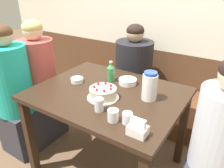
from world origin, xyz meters
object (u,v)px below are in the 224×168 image
object	(u,v)px
glass_shot_small	(99,105)
person_pale_blue_shirt	(133,78)
birthday_cake	(103,93)
water_pitcher	(150,86)
glass_tumbler_short	(127,118)
person_teal_shirt	(218,150)
napkin_holder	(138,129)
bowl_soup_white	(77,80)
soju_bottle	(111,72)
bench_seat	(147,105)
bowl_rice_small	(128,81)
glass_water_tall	(113,115)
person_dark_striped	(15,97)
person_grey_tee	(41,85)

from	to	relation	value
glass_shot_small	person_pale_blue_shirt	xyz separation A→B (m)	(-0.25, 0.96, -0.23)
birthday_cake	water_pitcher	size ratio (longest dim) A/B	1.11
glass_tumbler_short	person_teal_shirt	size ratio (longest dim) A/B	0.06
napkin_holder	person_pale_blue_shirt	distance (m)	1.21
water_pitcher	bowl_soup_white	world-z (taller)	water_pitcher
bowl_soup_white	soju_bottle	bearing A→B (deg)	39.34
bench_seat	soju_bottle	size ratio (longest dim) A/B	11.58
glass_shot_small	birthday_cake	bearing A→B (deg)	116.67
glass_tumbler_short	person_pale_blue_shirt	xyz separation A→B (m)	(-0.47, 0.98, -0.22)
bowl_rice_small	glass_water_tall	distance (m)	0.54
bench_seat	napkin_holder	bearing A→B (deg)	-69.67
bowl_soup_white	person_teal_shirt	xyz separation A→B (m)	(1.15, 0.01, -0.21)
napkin_holder	glass_water_tall	distance (m)	0.19
soju_bottle	napkin_holder	distance (m)	0.75
glass_tumbler_short	person_dark_striped	world-z (taller)	person_dark_striped
glass_shot_small	person_teal_shirt	world-z (taller)	person_teal_shirt
bench_seat	person_dark_striped	size ratio (longest dim) A/B	1.63
glass_water_tall	glass_tumbler_short	distance (m)	0.09
napkin_holder	glass_tumbler_short	xyz separation A→B (m)	(-0.10, 0.07, -0.00)
glass_water_tall	person_grey_tee	size ratio (longest dim) A/B	0.06
bench_seat	person_pale_blue_shirt	world-z (taller)	person_pale_blue_shirt
birthday_cake	soju_bottle	size ratio (longest dim) A/B	1.34
glass_shot_small	person_pale_blue_shirt	world-z (taller)	person_pale_blue_shirt
person_grey_tee	glass_tumbler_short	bearing A→B (deg)	-14.44
napkin_holder	glass_tumbler_short	distance (m)	0.12
bench_seat	person_pale_blue_shirt	xyz separation A→B (m)	(-0.14, -0.12, 0.35)
napkin_holder	glass_shot_small	distance (m)	0.34
bowl_soup_white	person_teal_shirt	distance (m)	1.17
person_teal_shirt	soju_bottle	bearing A→B (deg)	-10.43
birthday_cake	person_dark_striped	xyz separation A→B (m)	(-0.86, -0.17, -0.22)
glass_tumbler_short	person_grey_tee	distance (m)	1.22
soju_bottle	person_teal_shirt	bearing A→B (deg)	-10.43
bench_seat	bowl_soup_white	bearing A→B (deg)	-111.05
bench_seat	person_dark_striped	distance (m)	1.42
bench_seat	napkin_holder	world-z (taller)	napkin_holder
birthday_cake	water_pitcher	world-z (taller)	water_pitcher
bowl_soup_white	person_teal_shirt	size ratio (longest dim) A/B	0.09
person_pale_blue_shirt	glass_water_tall	bearing A→B (deg)	20.98
person_dark_striped	glass_shot_small	bearing A→B (deg)	0.97
person_pale_blue_shirt	bench_seat	bearing A→B (deg)	130.66
birthday_cake	person_pale_blue_shirt	xyz separation A→B (m)	(-0.17, 0.80, -0.23)
glass_water_tall	person_dark_striped	xyz separation A→B (m)	(-1.08, 0.03, -0.22)
water_pitcher	birthday_cake	bearing A→B (deg)	-149.65
glass_shot_small	napkin_holder	bearing A→B (deg)	-14.25
person_pale_blue_shirt	soju_bottle	bearing A→B (deg)	5.34
bench_seat	glass_shot_small	distance (m)	1.23
water_pitcher	person_dark_striped	xyz separation A→B (m)	(-1.15, -0.34, -0.28)
birthday_cake	bowl_rice_small	size ratio (longest dim) A/B	1.57
person_grey_tee	person_dark_striped	bearing A→B (deg)	-90.00
birthday_cake	bowl_rice_small	bearing A→B (deg)	83.56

